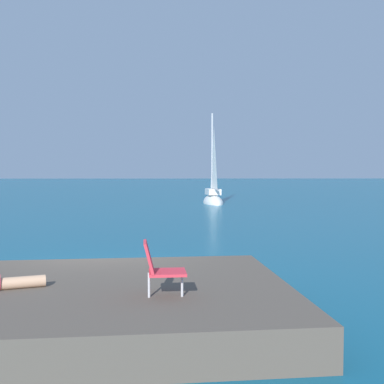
% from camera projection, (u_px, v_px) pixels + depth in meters
% --- Properties ---
extents(ground_plane, '(160.00, 160.00, 0.00)m').
position_uv_depth(ground_plane, '(98.00, 275.00, 11.27)').
color(ground_plane, '#0F5675').
extents(shore_ledge, '(7.11, 5.32, 0.58)m').
position_uv_depth(shore_ledge, '(74.00, 305.00, 7.81)').
color(shore_ledge, brown).
rests_on(shore_ledge, ground).
extents(boulder_seaward, '(1.04, 0.91, 0.71)m').
position_uv_depth(boulder_seaward, '(245.00, 282.00, 10.57)').
color(boulder_seaward, brown).
rests_on(boulder_seaward, ground).
extents(sailboat_near, '(1.57, 3.45, 6.27)m').
position_uv_depth(sailboat_near, '(213.00, 198.00, 32.05)').
color(sailboat_near, white).
rests_on(sailboat_near, ground).
extents(beach_chair, '(0.63, 0.53, 0.80)m').
position_uv_depth(beach_chair, '(159.00, 266.00, 7.15)').
color(beach_chair, '#E03342').
rests_on(beach_chair, shore_ledge).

